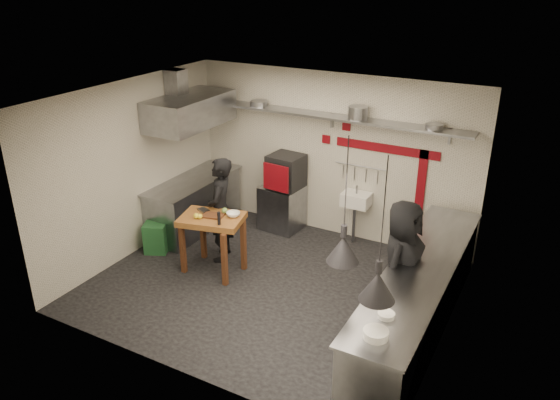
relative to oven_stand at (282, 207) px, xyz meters
The scene contains 47 objects.
floor 2.00m from the oven_stand, 66.55° to the right, with size 5.00×5.00×0.00m, color black.
ceiling 3.10m from the oven_stand, 66.55° to the right, with size 5.00×5.00×0.00m, color beige.
wall_back 1.30m from the oven_stand, 21.26° to the left, with size 5.00×0.04×2.80m, color beige.
wall_front 4.10m from the oven_stand, 78.69° to the right, with size 5.00×0.04×2.80m, color beige.
wall_left 2.68m from the oven_stand, 133.76° to the right, with size 0.04×4.20×2.80m, color beige.
wall_right 3.87m from the oven_stand, 28.72° to the right, with size 0.04×4.20×2.80m, color beige.
red_band_horiz 2.17m from the oven_stand, ahead, with size 1.70×0.02×0.14m, color #670810.
red_band_vert 2.48m from the oven_stand, ahead, with size 0.14×0.02×1.10m, color #670810.
red_tile_a 1.88m from the oven_stand, 15.39° to the left, with size 0.14×0.02×0.14m, color #670810.
red_tile_b 1.48m from the oven_stand, 22.64° to the left, with size 0.14×0.02×0.14m, color #670810.
back_shelf 1.89m from the oven_stand, ahead, with size 4.60×0.34×0.04m, color slate.
shelf_bracket_left 1.99m from the oven_stand, 166.29° to the left, with size 0.04×0.06×0.24m, color slate.
shelf_bracket_mid 1.82m from the oven_stand, 19.32° to the left, with size 0.04×0.06×0.24m, color slate.
shelf_bracket_right 3.14m from the oven_stand, ahead, with size 0.04×0.06×0.24m, color slate.
pan_far_left 1.86m from the oven_stand, 166.57° to the left, with size 0.29×0.29×0.09m, color slate.
pan_mid_left 1.86m from the oven_stand, 167.47° to the left, with size 0.25×0.25×0.07m, color slate.
stock_pot 2.24m from the oven_stand, ahead, with size 0.31×0.31×0.20m, color slate.
pan_right 3.04m from the oven_stand, ahead, with size 0.26×0.26×0.08m, color slate.
oven_stand is the anchor object (origin of this frame).
combi_oven 0.69m from the oven_stand, 13.77° to the left, with size 0.55×0.52×0.58m, color black.
oven_door 0.77m from the oven_stand, 79.15° to the right, with size 0.49×0.03×0.46m, color #670810.
oven_glass 0.76m from the oven_stand, 77.35° to the right, with size 0.34×0.01×0.34m, color black.
hand_sink 1.39m from the oven_stand, ahead, with size 0.46×0.34×0.22m, color white.
sink_tap 1.45m from the oven_stand, ahead, with size 0.03×0.03×0.14m, color slate.
sink_drain 1.33m from the oven_stand, ahead, with size 0.06×0.06×0.66m, color slate.
utensil_rail 1.64m from the oven_stand, 11.20° to the left, with size 0.02×0.02×0.90m, color slate.
counter_right 3.44m from the oven_stand, 31.52° to the right, with size 0.70×3.80×0.90m, color slate.
counter_right_top 3.47m from the oven_stand, 31.52° to the right, with size 0.76×3.90×0.03m, color slate.
plate_stack 4.50m from the oven_stand, 49.49° to the right, with size 0.26×0.26×0.09m, color white.
small_bowl_right 4.20m from the oven_stand, 46.27° to the right, with size 0.19×0.19×0.05m, color white.
counter_left 1.56m from the oven_stand, 151.42° to the right, with size 0.70×1.90×0.90m, color slate.
counter_left_top 1.64m from the oven_stand, 151.42° to the right, with size 0.76×2.00×0.03m, color slate.
extractor_hood 2.32m from the oven_stand, 150.52° to the right, with size 0.78×1.60×0.50m, color slate.
hood_duct 2.77m from the oven_stand, 154.57° to the right, with size 0.28×0.28×0.50m, color slate.
green_bin 2.25m from the oven_stand, 128.76° to the right, with size 0.36×0.36×0.50m, color #20592C.
prep_table 1.83m from the oven_stand, 96.60° to the right, with size 0.92×0.64×0.92m, color brown, non-canonical shape.
cutting_board 1.89m from the oven_stand, 96.10° to the right, with size 0.30×0.21×0.03m, color #522C18.
pepper_mill 2.09m from the oven_stand, 88.67° to the right, with size 0.05×0.05×0.20m, color black.
lemon_a 2.09m from the oven_stand, 100.57° to the right, with size 0.08×0.08×0.08m, color yellow.
lemon_b 2.06m from the oven_stand, 99.16° to the right, with size 0.08×0.08×0.08m, color yellow.
veg_ball 1.74m from the oven_stand, 93.29° to the right, with size 0.09×0.09×0.09m, color olive.
steel_tray 1.85m from the oven_stand, 104.03° to the right, with size 0.18×0.12×0.03m, color slate.
bowl 1.75m from the oven_stand, 87.58° to the right, with size 0.21×0.21×0.06m, color white.
heat_lamp_near 4.03m from the oven_stand, 51.20° to the right, with size 0.36×0.36×1.43m, color black, non-canonical shape.
heat_lamp_far 4.61m from the oven_stand, 48.94° to the right, with size 0.37×0.37×1.52m, color black, non-canonical shape.
chef_left 1.52m from the oven_stand, 102.92° to the right, with size 0.62×0.40×1.69m, color black.
chef_right 3.17m from the oven_stand, 32.39° to the right, with size 0.83×0.54×1.70m, color black.
Camera 1 is at (3.42, -5.97, 4.36)m, focal length 35.00 mm.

